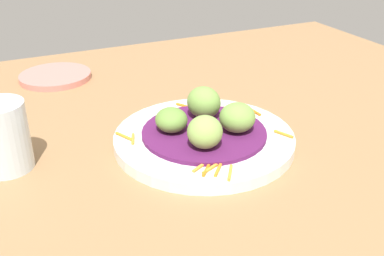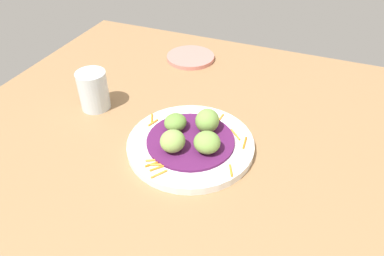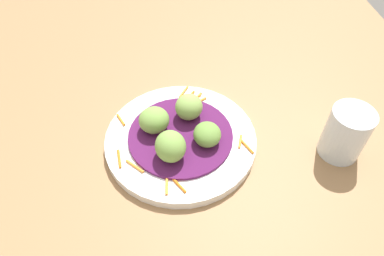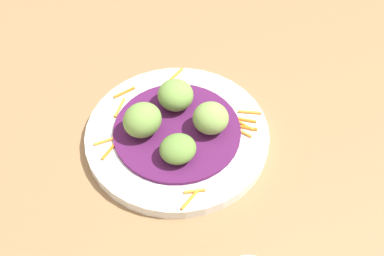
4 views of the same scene
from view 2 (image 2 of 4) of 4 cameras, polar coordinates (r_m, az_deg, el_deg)
table_surface at (r=66.89cm, az=0.36°, el=-7.30°), size 110.00×110.00×2.00cm
main_plate at (r=70.22cm, az=-0.23°, el=-2.63°), size 24.63×24.63×1.59cm
cabbage_bed at (r=69.53cm, az=-0.23°, el=-1.97°), size 17.01×17.01×0.54cm
carrot_garnish at (r=68.90cm, az=-0.55°, el=-2.49°), size 21.46×22.45×0.40cm
guac_scoop_left at (r=70.37cm, az=2.43°, el=1.18°), size 5.34×5.78×4.50cm
guac_scoop_center at (r=70.97cm, az=-2.65°, el=0.89°), size 4.77×5.08×3.22cm
guac_scoop_right at (r=65.81cm, az=-3.08°, el=-2.09°), size 6.28×6.36×4.18cm
guac_scoop_back at (r=65.64cm, az=2.38°, el=-2.29°), size 5.97×5.89×3.98cm
side_plate_small at (r=101.38cm, az=-0.23°, el=11.11°), size 13.10×13.10×1.07cm
water_glass at (r=82.29cm, az=-15.33°, el=5.77°), size 6.49×6.49×8.77cm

